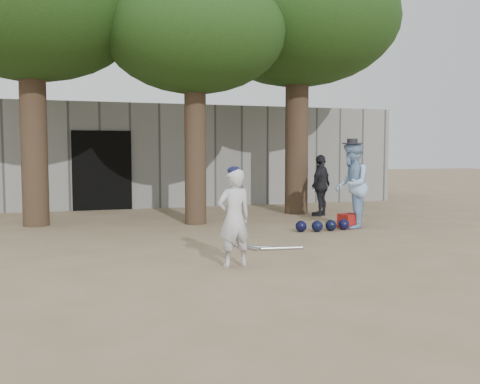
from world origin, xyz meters
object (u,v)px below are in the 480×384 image
object	(u,v)px
spectator_blue	(352,185)
spectator_dark	(321,185)
red_bag	(349,221)
boy_player	(234,218)

from	to	relation	value
spectator_blue	spectator_dark	xyz separation A→B (m)	(0.36, 2.14, -0.14)
spectator_blue	red_bag	distance (m)	0.76
spectator_blue	spectator_dark	world-z (taller)	spectator_blue
boy_player	spectator_dark	distance (m)	6.34
spectator_dark	red_bag	size ratio (longest dim) A/B	3.68
spectator_blue	red_bag	xyz separation A→B (m)	(-0.03, 0.03, -0.76)
boy_player	red_bag	xyz separation A→B (m)	(3.49, 2.90, -0.54)
spectator_dark	red_bag	xyz separation A→B (m)	(-0.39, -2.12, -0.62)
boy_player	spectator_dark	xyz separation A→B (m)	(3.88, 5.02, 0.08)
spectator_blue	red_bag	bearing A→B (deg)	-102.53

